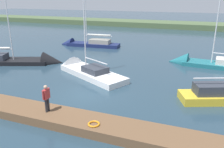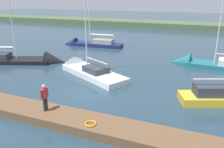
{
  "view_description": "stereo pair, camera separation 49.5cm",
  "coord_description": "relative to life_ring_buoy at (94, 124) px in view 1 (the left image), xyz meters",
  "views": [
    {
      "loc": [
        -7.68,
        14.46,
        7.15
      ],
      "look_at": [
        -1.42,
        -1.94,
        1.24
      ],
      "focal_mm": 37.22,
      "sensor_mm": 36.0,
      "label": 1
    },
    {
      "loc": [
        -8.14,
        14.28,
        7.15
      ],
      "look_at": [
        -1.42,
        -1.94,
        1.24
      ],
      "focal_mm": 37.22,
      "sensor_mm": 36.0,
      "label": 2
    }
  ],
  "objects": [
    {
      "name": "sailboat_mid_channel",
      "position": [
        13.3,
        -9.99,
        -0.46
      ],
      "size": [
        10.69,
        6.02,
        11.63
      ],
      "rotation": [
        0.0,
        0.0,
        3.51
      ],
      "color": "black",
      "rests_on": "ground_plane"
    },
    {
      "name": "sailboat_far_left",
      "position": [
        11.2,
        -20.91,
        -0.38
      ],
      "size": [
        9.31,
        2.81,
        11.26
      ],
      "rotation": [
        0.0,
        0.0,
        0.09
      ],
      "color": "navy",
      "rests_on": "ground_plane"
    },
    {
      "name": "sailboat_outer_mooring",
      "position": [
        5.66,
        -9.36,
        -0.48
      ],
      "size": [
        9.22,
        6.32,
        11.13
      ],
      "rotation": [
        0.0,
        0.0,
        -0.48
      ],
      "color": "white",
      "rests_on": "ground_plane"
    },
    {
      "name": "life_ring_buoy",
      "position": [
        0.0,
        0.0,
        0.0
      ],
      "size": [
        0.66,
        0.66,
        0.1
      ],
      "primitive_type": "torus",
      "color": "orange",
      "rests_on": "dock_pier"
    },
    {
      "name": "dock_pier",
      "position": [
        2.83,
        -0.4,
        -0.32
      ],
      "size": [
        27.84,
        2.02,
        0.54
      ],
      "primitive_type": "cube",
      "color": "brown",
      "rests_on": "ground_plane"
    },
    {
      "name": "ground_plane",
      "position": [
        2.83,
        -4.52,
        -0.59
      ],
      "size": [
        200.0,
        200.0,
        0.0
      ],
      "primitive_type": "plane",
      "color": "#263D4C"
    },
    {
      "name": "person_on_dock",
      "position": [
        3.27,
        -0.42,
        0.92
      ],
      "size": [
        0.23,
        0.64,
        1.69
      ],
      "rotation": [
        0.0,
        0.0,
        6.25
      ],
      "color": "#28282D",
      "rests_on": "dock_pier"
    },
    {
      "name": "far_shoreline",
      "position": [
        2.83,
        -48.15,
        -0.59
      ],
      "size": [
        180.0,
        8.0,
        2.4
      ],
      "primitive_type": "cube",
      "color": "#4C603D",
      "rests_on": "ground_plane"
    },
    {
      "name": "sailboat_near_dock",
      "position": [
        -5.18,
        -16.14,
        -0.45
      ],
      "size": [
        8.64,
        2.82,
        9.39
      ],
      "rotation": [
        0.0,
        0.0,
        -0.06
      ],
      "color": "#1E6B75",
      "rests_on": "ground_plane"
    }
  ]
}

